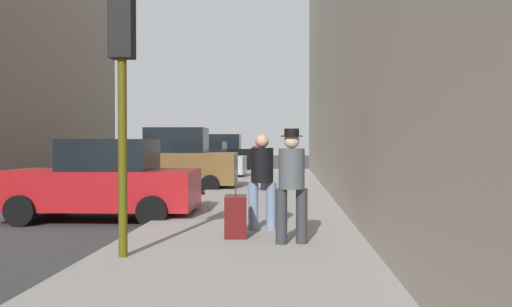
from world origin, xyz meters
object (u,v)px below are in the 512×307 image
Objects in this scene: parked_bronze_suv at (173,162)px; rolling_suitcase at (236,216)px; fire_hydrant at (197,191)px; pedestrian_with_beanie at (292,180)px; parked_silver_sedan at (202,161)px; pedestrian_in_red_jacket at (259,161)px; parked_red_hatchback at (103,182)px; parked_black_suv at (221,154)px; traffic_light at (122,65)px; duffel_bag at (274,196)px; pedestrian_in_jeans at (262,176)px.

parked_bronze_suv reaches higher than rolling_suitcase.
pedestrian_with_beanie is at bearing -63.27° from fire_hydrant.
fire_hydrant is 0.68× the size of rolling_suitcase.
pedestrian_in_red_jacket is at bearing -65.82° from parked_silver_sedan.
rolling_suitcase is (3.23, -15.16, -0.36)m from parked_silver_sedan.
parked_red_hatchback reaches higher than fire_hydrant.
parked_silver_sedan is 6.66m from parked_black_suv.
parked_bronze_suv is 3.31m from pedestrian_in_red_jacket.
parked_silver_sedan is 1.18× the size of traffic_light.
parked_black_suv is 1.29× the size of traffic_light.
parked_black_suv is (-0.00, 19.23, 0.18)m from parked_red_hatchback.
fire_hydrant is 2.13m from duffel_bag.
pedestrian_in_jeans is 1.00× the size of pedestrian_in_red_jacket.
fire_hydrant is 3.93m from pedestrian_in_jeans.
pedestrian_in_red_jacket is 3.29m from duffel_bag.
parked_red_hatchback is 9.66× the size of duffel_bag.
pedestrian_in_jeans is 1.03m from rolling_suitcase.
parked_black_suv is 4.45× the size of rolling_suitcase.
parked_bronze_suv is 6.61× the size of fire_hydrant.
parked_bronze_suv is 2.72× the size of pedestrian_in_jeans.
pedestrian_in_red_jacket reaches higher than rolling_suitcase.
duffel_bag is (3.71, 2.47, -0.56)m from parked_red_hatchback.
pedestrian_with_beanie is at bearing 24.43° from traffic_light.
pedestrian_with_beanie is at bearing -67.00° from parked_bronze_suv.
parked_red_hatchback is at bearing 114.00° from traffic_light.
parked_black_suv reaches higher than parked_red_hatchback.
pedestrian_in_jeans is at bearing -86.10° from pedestrian_in_red_jacket.
pedestrian_in_red_jacket reaches higher than parked_silver_sedan.
pedestrian_with_beanie is (4.16, -3.12, 0.29)m from parked_red_hatchback.
parked_bronze_suv reaches higher than pedestrian_in_jeans.
parked_red_hatchback and parked_silver_sedan have the same top height.
parked_bronze_suv reaches higher than duffel_bag.
pedestrian_in_red_jacket is at bearing 60.83° from parked_red_hatchback.
traffic_light reaches higher than pedestrian_in_red_jacket.
parked_bronze_suv is 5.45m from fire_hydrant.
parked_black_suv is 17.77m from fire_hydrant.
parked_black_suv is 13.98m from pedestrian_in_red_jacket.
traffic_light is at bearing -127.87° from pedestrian_in_jeans.
parked_red_hatchback is 4.94m from traffic_light.
pedestrian_in_red_jacket is (3.13, 5.60, 0.26)m from parked_red_hatchback.
traffic_light reaches higher than duffel_bag.
pedestrian_in_jeans is (1.83, -3.43, 0.61)m from fire_hydrant.
parked_red_hatchback is at bearing -90.00° from parked_bronze_suv.
parked_bronze_suv reaches higher than fire_hydrant.
parked_silver_sedan reaches higher than rolling_suitcase.
parked_red_hatchback is 6.04× the size of fire_hydrant.
pedestrian_in_jeans is at bearing -91.05° from duffel_bag.
parked_black_suv is at bearing 102.93° from pedestrian_in_red_jacket.
pedestrian_in_red_jacket is at bearing 96.74° from pedestrian_with_beanie.
parked_bronze_suv reaches higher than parked_red_hatchback.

